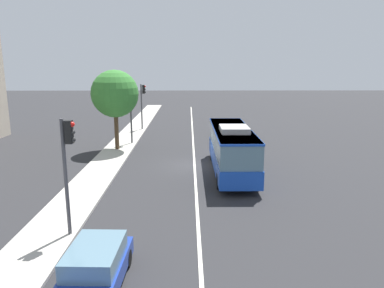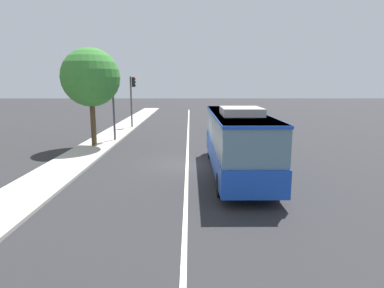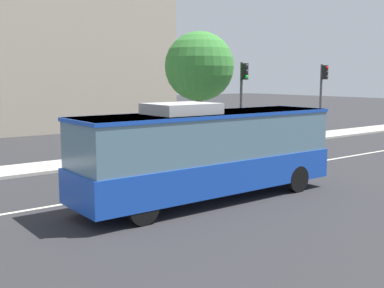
# 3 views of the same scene
# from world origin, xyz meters

# --- Properties ---
(ground_plane) EXTENTS (160.00, 160.00, 0.00)m
(ground_plane) POSITION_xyz_m (0.00, 0.00, 0.00)
(ground_plane) COLOR #28282B
(sidewalk_kerb) EXTENTS (80.00, 2.57, 0.14)m
(sidewalk_kerb) POSITION_xyz_m (0.00, 6.64, 0.07)
(sidewalk_kerb) COLOR #B2ADA3
(sidewalk_kerb) RESTS_ON ground_plane
(lane_centre_line) EXTENTS (76.00, 0.16, 0.01)m
(lane_centre_line) POSITION_xyz_m (0.00, 0.00, 0.01)
(lane_centre_line) COLOR silver
(lane_centre_line) RESTS_ON ground_plane
(transit_bus) EXTENTS (10.01, 2.53, 3.46)m
(transit_bus) POSITION_xyz_m (-1.95, -2.52, 1.81)
(transit_bus) COLOR #1947B7
(transit_bus) RESTS_ON ground_plane
(sedan_silver) EXTENTS (4.53, 1.89, 1.46)m
(sedan_silver) POSITION_xyz_m (12.03, -3.99, 0.72)
(sedan_silver) COLOR #B7BABF
(sedan_silver) RESTS_ON ground_plane
(traffic_light_near_corner) EXTENTS (0.33, 0.62, 5.20)m
(traffic_light_near_corner) POSITION_xyz_m (14.90, 5.61, 3.56)
(traffic_light_near_corner) COLOR #47474C
(traffic_light_near_corner) RESTS_ON ground_plane
(traffic_light_mid_block) EXTENTS (0.32, 0.62, 5.20)m
(traffic_light_mid_block) POSITION_xyz_m (7.37, 5.63, 3.56)
(traffic_light_mid_block) COLOR #47474C
(traffic_light_mid_block) RESTS_ON ground_plane
(street_tree_kerbside_left) EXTENTS (4.02, 4.02, 6.95)m
(street_tree_kerbside_left) POSITION_xyz_m (4.86, 6.68, 4.92)
(street_tree_kerbside_left) COLOR #4C3823
(street_tree_kerbside_left) RESTS_ON ground_plane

